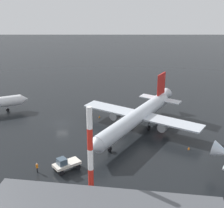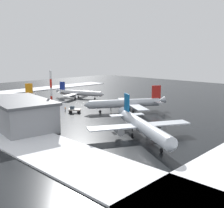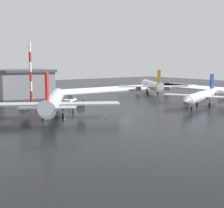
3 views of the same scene
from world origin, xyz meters
name	(u,v)px [view 3 (image 3 of 3)]	position (x,y,z in m)	size (l,w,h in m)	color
ground_plane	(126,112)	(0.00, 0.00, 0.00)	(240.00, 240.00, 0.00)	black
snow_bank_far	(35,94)	(0.00, -50.00, 0.20)	(152.00, 16.00, 0.40)	white
airplane_parked_starboard	(53,101)	(16.44, -4.17, 3.25)	(25.29, 29.51, 9.82)	silver
airplane_foreground_jet	(202,96)	(-21.94, 3.86, 2.61)	(25.32, 21.46, 7.89)	silver
airplane_distant_tail	(152,85)	(-35.20, -28.71, 2.87)	(22.40, 26.14, 8.68)	white
pushback_tug	(70,99)	(3.42, -19.73, 1.28)	(5.00, 4.51, 2.50)	silver
ground_crew_by_nose_gear	(84,99)	(-1.33, -20.31, 0.97)	(0.36, 0.36, 1.71)	black
ground_crew_near_tug	(73,108)	(10.25, -6.62, 0.97)	(0.36, 0.36, 1.71)	black
antenna_mast	(30,72)	(8.63, -33.08, 8.43)	(0.70, 0.70, 16.87)	red
cargo_hangar	(12,84)	(9.85, -44.94, 4.44)	(26.95, 18.54, 8.80)	gray
traffic_cone_near_nose	(64,119)	(16.52, 0.66, 0.28)	(0.36, 0.36, 0.55)	orange
traffic_cone_wingtip_side	(105,116)	(8.35, 3.24, 0.28)	(0.36, 0.36, 0.55)	orange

